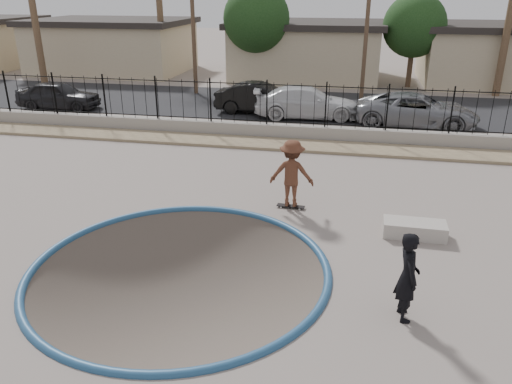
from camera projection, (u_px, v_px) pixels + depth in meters
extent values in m
cube|color=gray|center=(273.00, 150.00, 23.77)|extent=(120.00, 120.00, 2.20)
torus|color=navy|center=(180.00, 270.00, 11.57)|extent=(7.04, 7.04, 0.20)
cube|color=tan|center=(262.00, 143.00, 20.80)|extent=(42.00, 1.60, 0.11)
cube|color=gray|center=(267.00, 131.00, 21.70)|extent=(42.00, 0.45, 0.60)
cube|color=black|center=(267.00, 121.00, 21.54)|extent=(40.00, 0.04, 0.03)
cube|color=black|center=(267.00, 84.00, 20.94)|extent=(40.00, 0.04, 0.04)
cube|color=black|center=(288.00, 104.00, 27.89)|extent=(90.00, 8.00, 0.04)
cube|color=tan|center=(114.00, 48.00, 38.59)|extent=(11.00, 8.00, 3.50)
cube|color=#292522|center=(111.00, 21.00, 37.85)|extent=(11.60, 8.60, 0.40)
cube|color=tan|center=(307.00, 53.00, 35.84)|extent=(10.00, 8.00, 3.50)
cube|color=#292522|center=(308.00, 24.00, 35.11)|extent=(10.60, 8.60, 0.40)
cylinder|color=brown|center=(160.00, 12.00, 34.36)|extent=(0.44, 0.44, 9.00)
cylinder|color=brown|center=(511.00, 8.00, 28.34)|extent=(0.44, 0.44, 10.00)
cylinder|color=#473323|center=(193.00, 17.00, 29.10)|extent=(0.24, 0.24, 9.00)
cylinder|color=#473323|center=(368.00, 14.00, 27.17)|extent=(0.24, 0.24, 9.50)
cylinder|color=#473323|center=(256.00, 61.00, 33.31)|extent=(0.34, 0.34, 3.00)
sphere|color=#143311|center=(257.00, 19.00, 32.29)|extent=(4.32, 4.32, 4.32)
cylinder|color=#473323|center=(410.00, 66.00, 32.44)|extent=(0.34, 0.34, 2.75)
sphere|color=#143311|center=(415.00, 26.00, 31.50)|extent=(3.96, 3.96, 3.96)
imported|color=brown|center=(292.00, 177.00, 14.44)|extent=(1.29, 0.75, 1.99)
cube|color=black|center=(291.00, 206.00, 14.80)|extent=(0.84, 0.27, 0.02)
cylinder|color=silver|center=(281.00, 207.00, 14.81)|extent=(0.06, 0.04, 0.05)
cylinder|color=silver|center=(282.00, 205.00, 14.95)|extent=(0.06, 0.04, 0.05)
cylinder|color=silver|center=(299.00, 209.00, 14.67)|extent=(0.06, 0.04, 0.05)
cylinder|color=silver|center=(301.00, 207.00, 14.81)|extent=(0.06, 0.04, 0.05)
imported|color=black|center=(408.00, 277.00, 9.57)|extent=(0.56, 0.74, 1.85)
cube|color=#A9A096|center=(414.00, 229.00, 13.08)|extent=(1.61, 0.72, 0.40)
imported|color=black|center=(58.00, 95.00, 26.54)|extent=(4.41, 1.99, 1.47)
imported|color=black|center=(261.00, 98.00, 25.68)|extent=(4.65, 1.73, 1.52)
imported|color=silver|center=(307.00, 102.00, 24.73)|extent=(5.42, 2.65, 1.52)
imported|color=gray|center=(417.00, 110.00, 23.13)|extent=(5.69, 2.97, 1.53)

